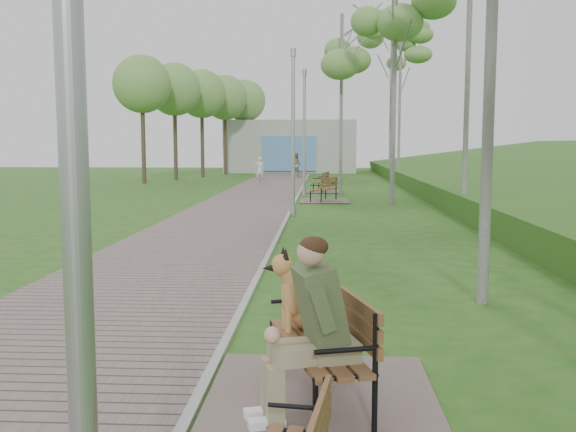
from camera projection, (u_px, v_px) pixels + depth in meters
name	position (u px, v px, depth m)	size (l,w,h in m)	color
walkway	(238.00, 210.00, 21.29)	(3.50, 67.00, 0.04)	#6E5D59
kerb	(291.00, 210.00, 21.19)	(0.10, 67.00, 0.05)	#999993
building_north	(291.00, 147.00, 50.29)	(10.00, 5.20, 4.00)	#9E9E99
bench_main	(310.00, 348.00, 5.45)	(1.99, 2.21, 1.73)	#6E5D59
bench_third	(324.00, 196.00, 24.66)	(1.89, 2.10, 1.16)	#6E5D59
bench_far	(321.00, 187.00, 29.48)	(1.89, 2.10, 1.16)	#6E5D59
lamp_post_near	(71.00, 91.00, 2.58)	(0.20, 0.20, 5.21)	#9EA0A6
lamp_post_second	(293.00, 139.00, 19.54)	(0.20, 0.20, 5.07)	#9EA0A6
lamp_post_third	(304.00, 138.00, 26.92)	(0.20, 0.20, 5.30)	#9EA0A6
pedestrian_near	(260.00, 170.00, 35.94)	(0.55, 0.36, 1.51)	silver
pedestrian_far	(296.00, 165.00, 42.15)	(0.80, 0.62, 1.65)	gray
birch_far_b	(342.00, 48.00, 26.81)	(2.52, 2.52, 7.90)	silver
birch_far_c	(401.00, 39.00, 36.85)	(2.43, 2.43, 10.42)	silver
birch_distant_b	(392.00, 39.00, 44.30)	(2.91, 2.91, 12.00)	silver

